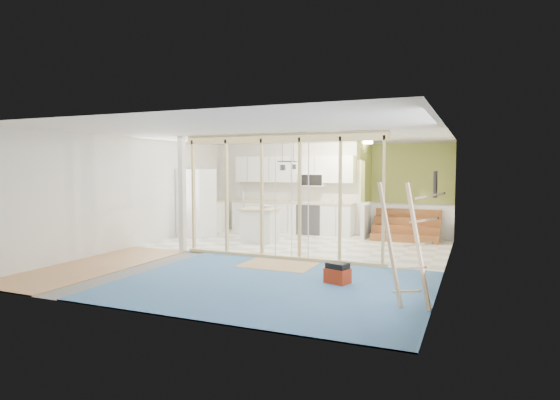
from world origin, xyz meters
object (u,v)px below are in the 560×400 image
at_px(fridge, 197,203).
at_px(island, 260,225).
at_px(toolbox, 338,274).
at_px(ladder, 408,245).

distance_m(fridge, island, 2.06).
bearing_deg(island, fridge, 169.59).
bearing_deg(toolbox, island, 149.71).
height_order(island, ladder, ladder).
distance_m(toolbox, ladder, 1.68).
bearing_deg(toolbox, ladder, -18.54).
relative_size(fridge, ladder, 1.10).
bearing_deg(ladder, fridge, 164.22).
distance_m(island, toolbox, 4.55).
bearing_deg(island, toolbox, -54.22).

